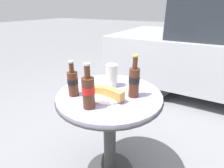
{
  "coord_description": "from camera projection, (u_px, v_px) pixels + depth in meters",
  "views": [
    {
      "loc": [
        0.49,
        -0.84,
        1.19
      ],
      "look_at": [
        0.0,
        0.03,
        0.74
      ],
      "focal_mm": 28.0,
      "sensor_mm": 36.0,
      "label": 1
    }
  ],
  "objects": [
    {
      "name": "cola_bottle_left",
      "position": [
        88.0,
        91.0,
        0.9
      ],
      "size": [
        0.07,
        0.07,
        0.25
      ],
      "color": "#4C2819",
      "rests_on": "bistro_table"
    },
    {
      "name": "cola_bottle_center",
      "position": [
        134.0,
        81.0,
        1.02
      ],
      "size": [
        0.06,
        0.06,
        0.25
      ],
      "color": "#4C2819",
      "rests_on": "bistro_table"
    },
    {
      "name": "lunch_plate_near",
      "position": [
        106.0,
        94.0,
        1.04
      ],
      "size": [
        0.24,
        0.21,
        0.07
      ],
      "color": "white",
      "rests_on": "bistro_table"
    },
    {
      "name": "bistro_table",
      "position": [
        110.0,
        117.0,
        1.17
      ],
      "size": [
        0.67,
        0.67,
        0.69
      ],
      "color": "#333333",
      "rests_on": "ground_plane"
    },
    {
      "name": "drinking_glass",
      "position": [
        112.0,
        76.0,
        1.17
      ],
      "size": [
        0.08,
        0.08,
        0.15
      ],
      "color": "silver",
      "rests_on": "bistro_table"
    },
    {
      "name": "cola_bottle_right",
      "position": [
        73.0,
        82.0,
        1.04
      ],
      "size": [
        0.06,
        0.06,
        0.22
      ],
      "color": "#4C2819",
      "rests_on": "bistro_table"
    }
  ]
}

